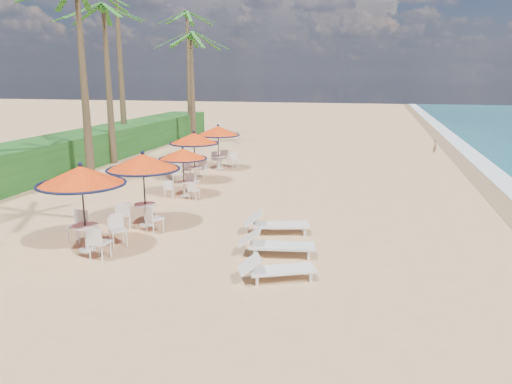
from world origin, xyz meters
The scene contains 16 objects.
ground centered at (0.00, 0.00, 0.00)m, with size 160.00×160.00×0.00m, color tan.
wetsand_band centered at (8.40, 10.00, 0.00)m, with size 1.40×140.00×0.02m, color olive.
scrub_hedge centered at (-13.50, 11.00, 0.90)m, with size 3.00×40.00×1.80m, color #194716.
station_0 centered at (-5.11, 0.41, 1.95)m, with size 2.56×2.56×2.67m.
station_1 centered at (-4.54, 3.05, 1.99)m, with size 2.50×2.50×2.61m.
station_2 centered at (-4.82, 7.46, 1.57)m, with size 2.06×2.11×2.14m.
station_3 centered at (-5.43, 10.37, 1.82)m, with size 2.38×2.41×2.49m.
station_4 centered at (-5.23, 13.91, 1.81)m, with size 2.37×2.37×2.47m.
lounger_near centered at (0.72, -0.55, 0.33)m, with size 2.04×1.35×0.70m.
lounger_mid centered at (0.37, 1.20, 0.36)m, with size 2.24×0.97×0.78m.
lounger_far centered at (-0.03, 3.21, 0.36)m, with size 2.23×1.18×0.76m.
palm_3 centered at (-10.24, 9.06, 8.33)m, with size 5.00×5.00×9.13m.
palm_4 centered at (-11.86, 14.19, 8.15)m, with size 5.00×5.00×8.93m.
palm_6 centered at (-10.22, 23.37, 7.29)m, with size 5.00×5.00×8.02m.
palm_7 centered at (-12.07, 27.59, 9.21)m, with size 5.00×5.00×10.06m.
person centered at (6.99, 22.48, 0.49)m, with size 0.36×0.24×0.99m, color #966C4C.
Camera 1 is at (2.97, -12.15, 5.11)m, focal length 35.00 mm.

